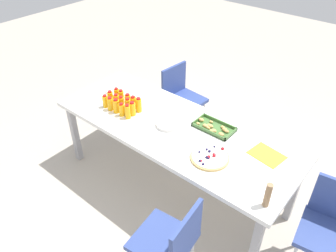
{
  "coord_description": "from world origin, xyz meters",
  "views": [
    {
      "loc": [
        1.5,
        -1.87,
        2.51
      ],
      "look_at": [
        -0.02,
        -0.05,
        0.77
      ],
      "focal_mm": 35.5,
      "sensor_mm": 36.0,
      "label": 1
    }
  ],
  "objects_px": {
    "juice_bottle_11": "(121,97)",
    "juice_bottle_14": "(139,105)",
    "juice_bottle_1": "(110,104)",
    "juice_bottle_7": "(121,103)",
    "chair_near_right": "(171,241)",
    "cardboard_tube": "(268,195)",
    "juice_bottle_2": "(116,106)",
    "juice_bottle_12": "(128,100)",
    "paper_folder": "(267,155)",
    "juice_bottle_10": "(117,95)",
    "chair_far_left": "(181,95)",
    "snack_tray": "(214,128)",
    "juice_bottle_5": "(110,98)",
    "fruit_pizza": "(210,157)",
    "party_table": "(174,132)",
    "juice_bottle_9": "(132,109)",
    "juice_bottle_6": "(116,100)",
    "napkin_stack": "(115,92)",
    "juice_bottle_0": "(105,101)",
    "juice_bottle_13": "(133,103)",
    "chair_end": "(331,225)",
    "juice_bottle_8": "(128,105)",
    "juice_bottle_3": "(122,110)",
    "juice_bottle_4": "(128,112)"
  },
  "relations": [
    {
      "from": "juice_bottle_7",
      "to": "juice_bottle_14",
      "type": "bearing_deg",
      "value": 26.81
    },
    {
      "from": "juice_bottle_2",
      "to": "fruit_pizza",
      "type": "relative_size",
      "value": 0.47
    },
    {
      "from": "juice_bottle_12",
      "to": "chair_end",
      "type": "bearing_deg",
      "value": 2.42
    },
    {
      "from": "chair_far_left",
      "to": "juice_bottle_11",
      "type": "height_order",
      "value": "juice_bottle_11"
    },
    {
      "from": "juice_bottle_11",
      "to": "juice_bottle_13",
      "type": "distance_m",
      "value": 0.16
    },
    {
      "from": "juice_bottle_11",
      "to": "snack_tray",
      "type": "bearing_deg",
      "value": 13.6
    },
    {
      "from": "juice_bottle_0",
      "to": "napkin_stack",
      "type": "xyz_separation_m",
      "value": [
        -0.13,
        0.24,
        -0.05
      ]
    },
    {
      "from": "paper_folder",
      "to": "juice_bottle_14",
      "type": "bearing_deg",
      "value": -170.76
    },
    {
      "from": "juice_bottle_12",
      "to": "fruit_pizza",
      "type": "xyz_separation_m",
      "value": [
        1.04,
        -0.13,
        -0.05
      ]
    },
    {
      "from": "party_table",
      "to": "juice_bottle_6",
      "type": "bearing_deg",
      "value": -171.35
    },
    {
      "from": "juice_bottle_7",
      "to": "juice_bottle_14",
      "type": "xyz_separation_m",
      "value": [
        0.15,
        0.08,
        0.0
      ]
    },
    {
      "from": "juice_bottle_11",
      "to": "juice_bottle_14",
      "type": "relative_size",
      "value": 1.01
    },
    {
      "from": "juice_bottle_13",
      "to": "chair_near_right",
      "type": "bearing_deg",
      "value": -34.86
    },
    {
      "from": "juice_bottle_0",
      "to": "juice_bottle_9",
      "type": "relative_size",
      "value": 0.93
    },
    {
      "from": "juice_bottle_11",
      "to": "snack_tray",
      "type": "relative_size",
      "value": 0.42
    },
    {
      "from": "juice_bottle_11",
      "to": "juice_bottle_12",
      "type": "distance_m",
      "value": 0.08
    },
    {
      "from": "juice_bottle_7",
      "to": "juice_bottle_13",
      "type": "bearing_deg",
      "value": 45.51
    },
    {
      "from": "juice_bottle_0",
      "to": "snack_tray",
      "type": "distance_m",
      "value": 1.07
    },
    {
      "from": "juice_bottle_0",
      "to": "juice_bottle_8",
      "type": "relative_size",
      "value": 0.88
    },
    {
      "from": "juice_bottle_10",
      "to": "juice_bottle_13",
      "type": "distance_m",
      "value": 0.23
    },
    {
      "from": "juice_bottle_9",
      "to": "juice_bottle_12",
      "type": "height_order",
      "value": "juice_bottle_9"
    },
    {
      "from": "juice_bottle_1",
      "to": "juice_bottle_3",
      "type": "distance_m",
      "value": 0.15
    },
    {
      "from": "juice_bottle_14",
      "to": "cardboard_tube",
      "type": "bearing_deg",
      "value": -10.84
    },
    {
      "from": "chair_near_right",
      "to": "juice_bottle_7",
      "type": "xyz_separation_m",
      "value": [
        -1.18,
        0.69,
        0.32
      ]
    },
    {
      "from": "juice_bottle_1",
      "to": "juice_bottle_7",
      "type": "bearing_deg",
      "value": 45.17
    },
    {
      "from": "chair_end",
      "to": "snack_tray",
      "type": "relative_size",
      "value": 2.32
    },
    {
      "from": "juice_bottle_0",
      "to": "juice_bottle_14",
      "type": "height_order",
      "value": "juice_bottle_14"
    },
    {
      "from": "juice_bottle_13",
      "to": "juice_bottle_0",
      "type": "bearing_deg",
      "value": -146.13
    },
    {
      "from": "juice_bottle_11",
      "to": "juice_bottle_2",
      "type": "bearing_deg",
      "value": -60.6
    },
    {
      "from": "juice_bottle_3",
      "to": "juice_bottle_5",
      "type": "relative_size",
      "value": 0.93
    },
    {
      "from": "juice_bottle_1",
      "to": "juice_bottle_7",
      "type": "xyz_separation_m",
      "value": [
        0.07,
        0.07,
        0.0
      ]
    },
    {
      "from": "party_table",
      "to": "juice_bottle_10",
      "type": "distance_m",
      "value": 0.72
    },
    {
      "from": "juice_bottle_2",
      "to": "cardboard_tube",
      "type": "bearing_deg",
      "value": -4.69
    },
    {
      "from": "chair_near_right",
      "to": "cardboard_tube",
      "type": "distance_m",
      "value": 0.73
    },
    {
      "from": "juice_bottle_6",
      "to": "napkin_stack",
      "type": "bearing_deg",
      "value": 141.31
    },
    {
      "from": "party_table",
      "to": "fruit_pizza",
      "type": "xyz_separation_m",
      "value": [
        0.49,
        -0.15,
        0.08
      ]
    },
    {
      "from": "juice_bottle_4",
      "to": "juice_bottle_13",
      "type": "distance_m",
      "value": 0.16
    },
    {
      "from": "juice_bottle_12",
      "to": "paper_folder",
      "type": "bearing_deg",
      "value": 8.23
    },
    {
      "from": "party_table",
      "to": "juice_bottle_12",
      "type": "bearing_deg",
      "value": -177.37
    },
    {
      "from": "party_table",
      "to": "juice_bottle_9",
      "type": "height_order",
      "value": "juice_bottle_9"
    },
    {
      "from": "snack_tray",
      "to": "juice_bottle_5",
      "type": "bearing_deg",
      "value": -163.37
    },
    {
      "from": "juice_bottle_10",
      "to": "cardboard_tube",
      "type": "relative_size",
      "value": 0.7
    },
    {
      "from": "juice_bottle_11",
      "to": "juice_bottle_10",
      "type": "bearing_deg",
      "value": 172.56
    },
    {
      "from": "juice_bottle_8",
      "to": "juice_bottle_12",
      "type": "distance_m",
      "value": 0.1
    },
    {
      "from": "juice_bottle_5",
      "to": "fruit_pizza",
      "type": "xyz_separation_m",
      "value": [
        1.2,
        -0.05,
        -0.05
      ]
    },
    {
      "from": "juice_bottle_12",
      "to": "chair_far_left",
      "type": "bearing_deg",
      "value": 89.35
    },
    {
      "from": "juice_bottle_10",
      "to": "juice_bottle_14",
      "type": "bearing_deg",
      "value": -0.95
    },
    {
      "from": "juice_bottle_10",
      "to": "juice_bottle_11",
      "type": "height_order",
      "value": "juice_bottle_11"
    },
    {
      "from": "juice_bottle_2",
      "to": "juice_bottle_8",
      "type": "relative_size",
      "value": 0.97
    },
    {
      "from": "juice_bottle_9",
      "to": "fruit_pizza",
      "type": "xyz_separation_m",
      "value": [
        0.9,
        -0.04,
        -0.05
      ]
    }
  ]
}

